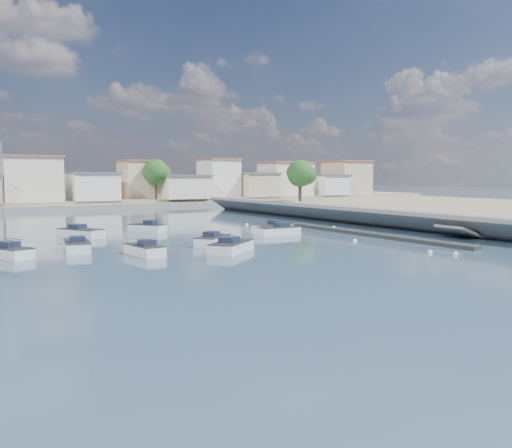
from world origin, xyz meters
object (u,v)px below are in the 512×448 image
Objects in this scene: motorboat_a at (77,246)px; sailboat at (3,252)px; motorboat_f at (146,228)px; motorboat_h at (233,247)px; motorboat_d at (271,229)px; motorboat_c at (276,231)px; motorboat_e at (143,250)px; motorboat_b at (215,241)px; motorboat_g at (83,233)px.

motorboat_a is 5.83m from sailboat.
motorboat_f and motorboat_h have the same top height.
motorboat_f is 0.81× the size of motorboat_h.
motorboat_f is (10.39, 12.30, -0.00)m from motorboat_a.
motorboat_d is 13.90m from motorboat_f.
motorboat_c is 1.09× the size of motorboat_e.
motorboat_b is 0.85× the size of motorboat_h.
motorboat_b and motorboat_d have the same top height.
motorboat_h is at bearing -97.41° from motorboat_b.
motorboat_b and motorboat_g have the same top height.
motorboat_b is 12.70m from motorboat_d.
motorboat_b is at bearing 20.84° from motorboat_e.
motorboat_f is 20.89m from sailboat.
motorboat_g is (-0.89, 15.50, 0.00)m from motorboat_e.
motorboat_e is (-7.73, -2.94, 0.00)m from motorboat_b.
motorboat_e is 10.58m from sailboat.
motorboat_d and motorboat_g have the same top height.
motorboat_g is at bearing 164.29° from motorboat_d.
motorboat_c is at bearing 41.72° from motorboat_h.
sailboat is (-26.71, -2.90, 0.04)m from motorboat_c.
motorboat_g is at bearing 155.35° from motorboat_c.
motorboat_f is at bearing 49.81° from motorboat_a.
motorboat_c is at bearing -111.64° from motorboat_d.
motorboat_c is 0.58× the size of sailboat.
motorboat_a and motorboat_d have the same top height.
sailboat is (-8.76, -11.14, 0.04)m from motorboat_g.
motorboat_a and motorboat_c have the same top height.
motorboat_e is at bearing -86.73° from motorboat_g.
motorboat_f is (6.49, 17.62, -0.00)m from motorboat_e.
sailboat is at bearing -128.18° from motorboat_g.
motorboat_a is 1.00× the size of motorboat_g.
motorboat_a is 22.61m from motorboat_d.
sailboat is at bearing -140.60° from motorboat_f.
sailboat is (-27.85, -5.77, 0.04)m from motorboat_d.
sailboat reaches higher than motorboat_b.
motorboat_a is at bearing -167.72° from motorboat_d.
sailboat is at bearing -173.80° from motorboat_c.
motorboat_e is 7.31m from motorboat_h.
motorboat_e and motorboat_h have the same top height.
motorboat_g is at bearing 115.15° from motorboat_h.
motorboat_h is at bearing -32.05° from motorboat_a.
motorboat_f and motorboat_g have the same top height.
motorboat_a is 16.10m from motorboat_f.
sailboat reaches higher than motorboat_h.
motorboat_e is 0.87× the size of motorboat_g.
motorboat_d is 28.44m from sailboat.
motorboat_h is at bearing -19.51° from sailboat.
motorboat_c is 19.75m from motorboat_g.
motorboat_f is 0.49× the size of sailboat.
motorboat_d is 20.83m from motorboat_e.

